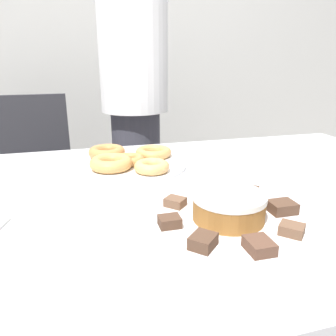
{
  "coord_description": "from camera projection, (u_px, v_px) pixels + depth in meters",
  "views": [
    {
      "loc": [
        -0.24,
        -0.79,
        1.07
      ],
      "look_at": [
        -0.02,
        0.01,
        0.8
      ],
      "focal_mm": 35.0,
      "sensor_mm": 36.0,
      "label": 1
    }
  ],
  "objects": [
    {
      "name": "table",
      "position": [
        176.0,
        214.0,
        0.91
      ],
      "size": [
        1.78,
        1.03,
        0.74
      ],
      "color": "silver",
      "rests_on": "ground_plane"
    },
    {
      "name": "lamington_0",
      "position": [
        292.0,
        229.0,
        0.64
      ],
      "size": [
        0.06,
        0.06,
        0.02
      ],
      "rotation": [
        0.0,
        0.0,
        5.49
      ],
      "color": "brown",
      "rests_on": "plate_cake"
    },
    {
      "name": "lamington_5",
      "position": [
        170.0,
        221.0,
        0.67
      ],
      "size": [
        0.04,
        0.04,
        0.02
      ],
      "rotation": [
        0.0,
        0.0,
        9.41
      ],
      "color": "#513828",
      "rests_on": "plate_cake"
    },
    {
      "name": "person_standing",
      "position": [
        135.0,
        99.0,
        1.65
      ],
      "size": [
        0.34,
        0.34,
        1.68
      ],
      "color": "#383842",
      "rests_on": "ground_plane"
    },
    {
      "name": "donut_3",
      "position": [
        111.0,
        163.0,
        1.03
      ],
      "size": [
        0.13,
        0.13,
        0.04
      ],
      "color": "tan",
      "rests_on": "plate_donuts"
    },
    {
      "name": "frosted_cake",
      "position": [
        229.0,
        206.0,
        0.7
      ],
      "size": [
        0.16,
        0.16,
        0.06
      ],
      "color": "#9E662D",
      "rests_on": "plate_cake"
    },
    {
      "name": "lamington_1",
      "position": [
        282.0,
        207.0,
        0.73
      ],
      "size": [
        0.06,
        0.05,
        0.02
      ],
      "rotation": [
        0.0,
        0.0,
        6.27
      ],
      "color": "#513828",
      "rests_on": "plate_cake"
    },
    {
      "name": "lamington_2",
      "position": [
        247.0,
        193.0,
        0.81
      ],
      "size": [
        0.07,
        0.07,
        0.03
      ],
      "rotation": [
        0.0,
        0.0,
        7.06
      ],
      "color": "#513828",
      "rests_on": "plate_cake"
    },
    {
      "name": "donut_2",
      "position": [
        107.0,
        152.0,
        1.16
      ],
      "size": [
        0.13,
        0.13,
        0.04
      ],
      "color": "#C68447",
      "rests_on": "plate_donuts"
    },
    {
      "name": "donut_1",
      "position": [
        154.0,
        152.0,
        1.16
      ],
      "size": [
        0.13,
        0.13,
        0.03
      ],
      "color": "tan",
      "rests_on": "plate_donuts"
    },
    {
      "name": "lamington_4",
      "position": [
        175.0,
        202.0,
        0.77
      ],
      "size": [
        0.06,
        0.06,
        0.02
      ],
      "rotation": [
        0.0,
        0.0,
        8.63
      ],
      "color": "brown",
      "rests_on": "plate_cake"
    },
    {
      "name": "wall_back",
      "position": [
        108.0,
        26.0,
        2.2
      ],
      "size": [
        8.0,
        0.05,
        2.6
      ],
      "color": "beige",
      "rests_on": "ground_plane"
    },
    {
      "name": "donut_0",
      "position": [
        129.0,
        160.0,
        1.08
      ],
      "size": [
        0.1,
        0.1,
        0.03
      ],
      "color": "#D18E4C",
      "rests_on": "plate_donuts"
    },
    {
      "name": "lamington_6",
      "position": [
        203.0,
        241.0,
        0.59
      ],
      "size": [
        0.06,
        0.06,
        0.02
      ],
      "rotation": [
        0.0,
        0.0,
        10.2
      ],
      "color": "#513828",
      "rests_on": "plate_cake"
    },
    {
      "name": "plate_cake",
      "position": [
        228.0,
        221.0,
        0.71
      ],
      "size": [
        0.37,
        0.37,
        0.01
      ],
      "color": "white",
      "rests_on": "table"
    },
    {
      "name": "office_chair_left",
      "position": [
        36.0,
        187.0,
        1.75
      ],
      "size": [
        0.46,
        0.46,
        0.9
      ],
      "rotation": [
        0.0,
        0.0,
        0.05
      ],
      "color": "black",
      "rests_on": "ground_plane"
    },
    {
      "name": "plate_donuts",
      "position": [
        129.0,
        165.0,
        1.09
      ],
      "size": [
        0.38,
        0.38,
        0.01
      ],
      "color": "white",
      "rests_on": "table"
    },
    {
      "name": "lamington_3",
      "position": [
        206.0,
        192.0,
        0.82
      ],
      "size": [
        0.04,
        0.05,
        0.02
      ],
      "rotation": [
        0.0,
        0.0,
        7.84
      ],
      "color": "brown",
      "rests_on": "plate_cake"
    },
    {
      "name": "lamington_7",
      "position": [
        259.0,
        246.0,
        0.58
      ],
      "size": [
        0.05,
        0.05,
        0.02
      ],
      "rotation": [
        0.0,
        0.0,
        10.98
      ],
      "color": "brown",
      "rests_on": "plate_cake"
    },
    {
      "name": "donut_4",
      "position": [
        152.0,
        166.0,
        1.0
      ],
      "size": [
        0.11,
        0.11,
        0.03
      ],
      "color": "#E5AD66",
      "rests_on": "plate_donuts"
    }
  ]
}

